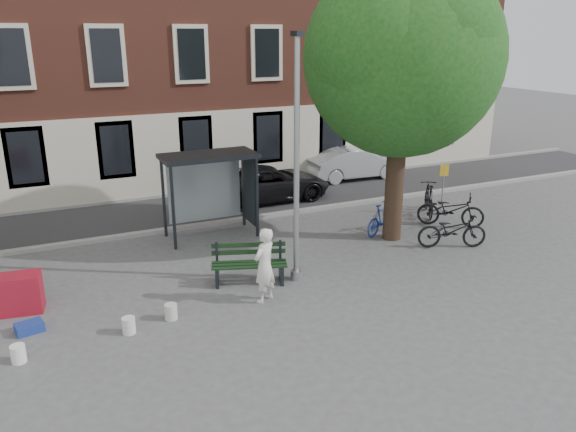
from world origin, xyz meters
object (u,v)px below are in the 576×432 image
(bike_a, at_px, (452,230))
(bike_b, at_px, (382,218))
(notice_sign, at_px, (444,179))
(bike_c, at_px, (451,210))
(car_dark, at_px, (269,183))
(red_stand, at_px, (21,293))
(painter, at_px, (264,265))
(car_silver, at_px, (354,163))
(bike_d, at_px, (429,199))
(lamppost, at_px, (297,175))
(bench, at_px, (249,266))
(bus_shelter, at_px, (221,175))

(bike_a, height_order, bike_b, bike_a)
(notice_sign, bearing_deg, bike_c, -99.31)
(car_dark, bearing_deg, bike_a, -157.33)
(bike_a, distance_m, bike_c, 1.98)
(car_dark, distance_m, red_stand, 10.44)
(painter, bearing_deg, car_silver, -161.29)
(red_stand, bearing_deg, notice_sign, 7.52)
(bike_a, relative_size, bike_d, 1.05)
(lamppost, height_order, car_silver, lamppost)
(notice_sign, bearing_deg, bike_b, -146.80)
(painter, height_order, bike_b, painter)
(notice_sign, bearing_deg, red_stand, -154.66)
(lamppost, xyz_separation_m, car_silver, (6.83, 8.40, -2.09))
(bike_d, bearing_deg, bench, 49.42)
(bike_d, distance_m, red_stand, 13.05)
(painter, xyz_separation_m, bike_c, (7.60, 2.44, -0.35))
(bus_shelter, bearing_deg, bike_c, -19.29)
(painter, xyz_separation_m, red_stand, (-5.22, 1.84, -0.46))
(bench, xyz_separation_m, car_silver, (7.98, 8.04, 0.25))
(bike_d, bearing_deg, lamppost, 55.09)
(bike_a, relative_size, bike_b, 1.21)
(car_dark, distance_m, car_silver, 4.86)
(car_silver, distance_m, notice_sign, 5.61)
(lamppost, distance_m, painter, 2.36)
(painter, relative_size, bike_c, 0.86)
(bike_d, relative_size, red_stand, 2.14)
(car_silver, bearing_deg, bench, 137.21)
(bus_shelter, relative_size, bench, 1.44)
(bike_b, xyz_separation_m, bike_c, (2.43, -0.34, 0.06))
(lamppost, xyz_separation_m, red_stand, (-6.42, 1.05, -2.33))
(car_silver, bearing_deg, bus_shelter, 121.99)
(notice_sign, bearing_deg, bike_a, -106.52)
(car_dark, bearing_deg, car_silver, -73.50)
(painter, distance_m, red_stand, 5.56)
(lamppost, relative_size, bike_b, 3.65)
(lamppost, xyz_separation_m, bike_d, (6.50, 2.90, -2.21))
(lamppost, relative_size, bike_c, 2.87)
(lamppost, height_order, painter, lamppost)
(bike_d, xyz_separation_m, car_silver, (0.33, 5.50, 0.12))
(bike_a, bearing_deg, bike_c, -16.50)
(bike_a, distance_m, red_stand, 11.61)
(painter, bearing_deg, car_dark, -143.76)
(bike_b, distance_m, red_stand, 10.43)
(bike_b, height_order, red_stand, bike_b)
(painter, bearing_deg, bike_a, 158.01)
(bike_c, bearing_deg, bike_b, 122.05)
(painter, relative_size, red_stand, 2.03)
(bench, relative_size, notice_sign, 1.12)
(lamppost, height_order, car_dark, lamppost)
(bike_c, bearing_deg, notice_sign, 12.81)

